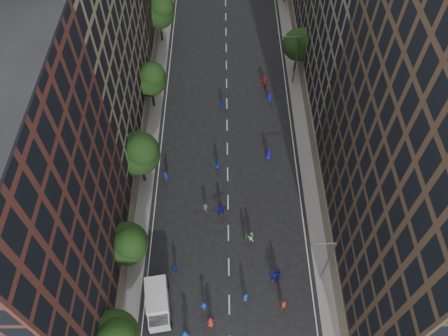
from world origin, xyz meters
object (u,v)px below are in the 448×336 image
cargo_van (158,303)px  skater_1 (246,298)px  skater_2 (277,274)px  streetlamp_near (326,260)px  streetlamp_far (295,58)px  skater_0 (186,336)px

cargo_van → skater_1: cargo_van is taller
skater_2 → cargo_van: bearing=22.0°
streetlamp_near → streetlamp_far: bearing=90.0°
cargo_van → streetlamp_near: bearing=1.4°
cargo_van → skater_2: bearing=6.0°
streetlamp_far → skater_1: streetlamp_far is taller
streetlamp_near → skater_2: (-4.82, 0.24, -4.24)m
streetlamp_near → cargo_van: size_ratio=1.60×
skater_0 → skater_1: skater_0 is taller
cargo_van → skater_2: size_ratio=3.07×
streetlamp_far → skater_0: size_ratio=4.68×
streetlamp_near → cargo_van: bearing=-169.7°
cargo_van → skater_2: cargo_van is taller
streetlamp_near → streetlamp_far: (0.00, 33.00, 0.00)m
cargo_van → skater_0: size_ratio=2.93×
streetlamp_far → skater_0: bearing=-110.7°
skater_1 → skater_2: (3.74, 2.84, -0.01)m
streetlamp_far → skater_1: size_ratio=4.85×
streetlamp_near → skater_2: bearing=177.1°
streetlamp_far → skater_1: 36.86m
skater_0 → skater_2: 12.32m
streetlamp_far → skater_0: streetlamp_far is taller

